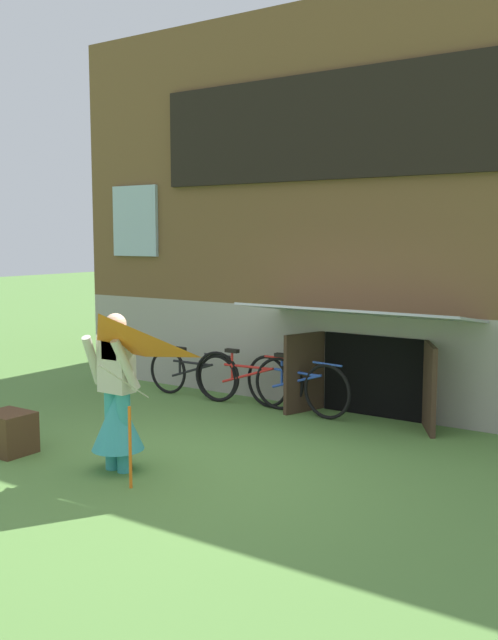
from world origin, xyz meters
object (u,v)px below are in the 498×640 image
kite (100,360)px  wooden_crate (8,433)px  bicycle_blue (296,385)px  bicycle_red (247,379)px  bicycle_black (192,373)px  person (117,405)px

kite → wooden_crate: 2.06m
kite → wooden_crate: (-1.76, 0.34, -1.01)m
bicycle_blue → bicycle_red: size_ratio=1.00×
bicycle_black → bicycle_red: bearing=1.0°
kite → bicycle_red: bearing=103.3°
bicycle_red → wooden_crate: size_ratio=3.37×
bicycle_black → person: bearing=-64.8°
kite → wooden_crate: bearing=169.0°
bicycle_black → wooden_crate: bearing=-89.9°
bicycle_blue → wooden_crate: 3.65m
person → bicycle_red: size_ratio=0.93×
bicycle_black → bicycle_blue: bearing=1.2°
bicycle_red → bicycle_black: bearing=176.4°
bicycle_red → wooden_crate: 3.35m
person → wooden_crate: person is taller
bicycle_red → wooden_crate: (-0.93, -3.21, -0.15)m
kite → bicycle_blue: size_ratio=0.89×
person → bicycle_blue: bearing=95.3°
bicycle_blue → bicycle_black: bicycle_blue is taller
bicycle_black → wooden_crate: bicycle_black is taller
person → bicycle_black: bearing=126.5°
person → bicycle_blue: (0.30, 3.00, -0.29)m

